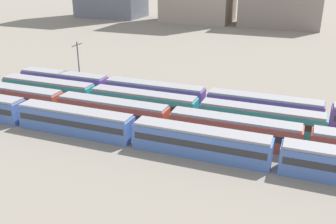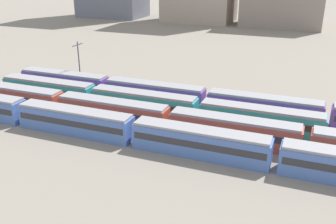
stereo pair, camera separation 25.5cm
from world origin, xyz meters
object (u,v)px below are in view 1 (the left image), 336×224
at_px(train_track_0, 276,155).
at_px(train_track_1, 306,141).
at_px(train_track_2, 143,103).
at_px(catenary_pole_1, 79,62).
at_px(train_track_3, 327,115).

bearing_deg(train_track_0, train_track_1, 58.01).
distance_m(train_track_0, train_track_2, 24.55).
height_order(train_track_1, catenary_pole_1, catenary_pole_1).
relative_size(train_track_2, catenary_pole_1, 6.13).
xyz_separation_m(train_track_1, catenary_pole_1, (-43.18, 13.57, 3.18)).
bearing_deg(train_track_1, train_track_3, 76.08).
bearing_deg(train_track_2, train_track_3, 10.50).
relative_size(train_track_1, train_track_2, 2.02).
xyz_separation_m(train_track_0, catenary_pole_1, (-39.93, 18.77, 3.18)).
bearing_deg(catenary_pole_1, train_track_0, -25.18).
height_order(train_track_1, train_track_2, same).
xyz_separation_m(train_track_0, train_track_2, (-22.24, 10.40, -0.00)).
relative_size(train_track_1, train_track_3, 1.00).
xyz_separation_m(train_track_1, train_track_3, (2.58, 10.40, 0.00)).
distance_m(train_track_1, catenary_pole_1, 45.38).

